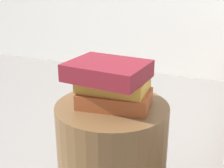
# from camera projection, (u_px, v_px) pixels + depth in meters

# --- Properties ---
(side_table) EXTENTS (0.41, 0.41, 0.50)m
(side_table) POSITION_uv_depth(u_px,v_px,m) (112.00, 164.00, 1.16)
(side_table) COLOR brown
(side_table) RESTS_ON ground_plane
(book_rust) EXTENTS (0.27, 0.19, 0.05)m
(book_rust) POSITION_uv_depth(u_px,v_px,m) (115.00, 98.00, 1.07)
(book_rust) COLOR #994723
(book_rust) RESTS_ON side_table
(book_ochre) EXTENTS (0.25, 0.18, 0.05)m
(book_ochre) POSITION_uv_depth(u_px,v_px,m) (114.00, 84.00, 1.06)
(book_ochre) COLOR #B7842D
(book_ochre) RESTS_ON book_rust
(book_maroon) EXTENTS (0.28, 0.23, 0.06)m
(book_maroon) POSITION_uv_depth(u_px,v_px,m) (108.00, 71.00, 1.03)
(book_maroon) COLOR maroon
(book_maroon) RESTS_ON book_ochre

